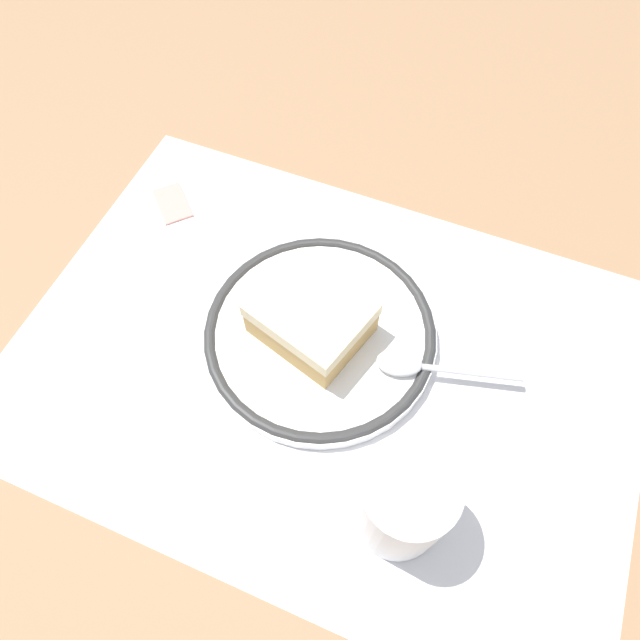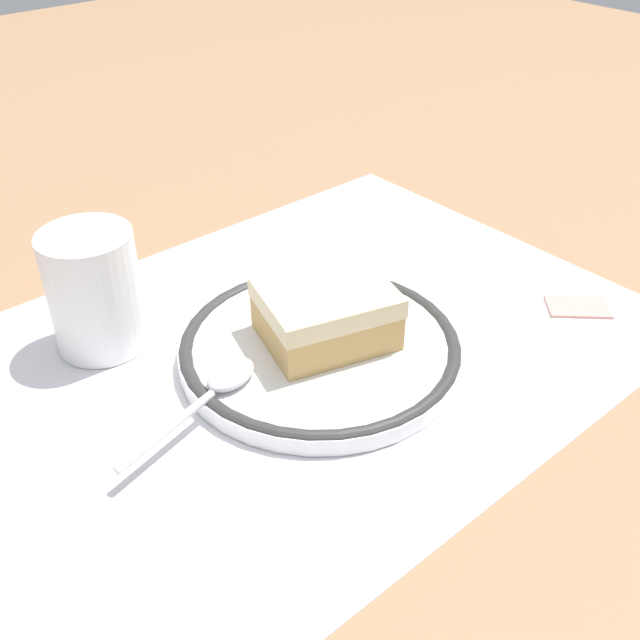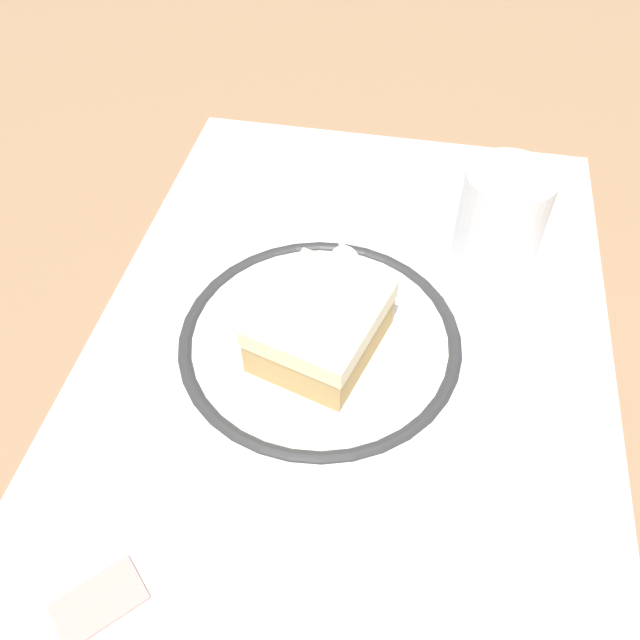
% 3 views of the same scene
% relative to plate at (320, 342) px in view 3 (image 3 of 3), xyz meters
% --- Properties ---
extents(ground_plane, '(2.40, 2.40, 0.00)m').
position_rel_plate_xyz_m(ground_plane, '(-0.01, 0.02, -0.01)').
color(ground_plane, '#9E7551').
extents(placemat, '(0.55, 0.39, 0.00)m').
position_rel_plate_xyz_m(placemat, '(-0.01, 0.02, -0.01)').
color(placemat, white).
rests_on(placemat, ground_plane).
extents(plate, '(0.21, 0.21, 0.02)m').
position_rel_plate_xyz_m(plate, '(0.00, 0.00, 0.00)').
color(plate, white).
rests_on(plate, placemat).
extents(cake_slice, '(0.11, 0.10, 0.04)m').
position_rel_plate_xyz_m(cake_slice, '(0.01, 0.00, 0.03)').
color(cake_slice, tan).
rests_on(cake_slice, plate).
extents(spoon, '(0.12, 0.05, 0.01)m').
position_rel_plate_xyz_m(spoon, '(-0.09, 0.00, 0.01)').
color(spoon, silver).
rests_on(spoon, plate).
extents(cup, '(0.07, 0.07, 0.09)m').
position_rel_plate_xyz_m(cup, '(-0.11, 0.12, 0.03)').
color(cup, white).
rests_on(cup, placemat).
extents(sugar_packet, '(0.06, 0.06, 0.01)m').
position_rel_plate_xyz_m(sugar_packet, '(0.20, -0.09, -0.01)').
color(sugar_packet, '#E5998C').
rests_on(sugar_packet, placemat).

